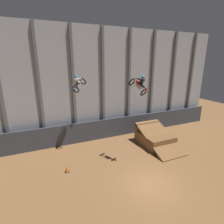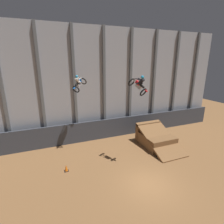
# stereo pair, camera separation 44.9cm
# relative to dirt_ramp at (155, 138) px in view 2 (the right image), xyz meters

# --- Properties ---
(ground_plane) EXTENTS (60.00, 60.00, 0.00)m
(ground_plane) POSITION_rel_dirt_ramp_xyz_m (-4.36, -5.45, -0.77)
(ground_plane) COLOR brown
(arena_back_wall) EXTENTS (32.00, 0.40, 12.58)m
(arena_back_wall) POSITION_rel_dirt_ramp_xyz_m (-4.36, 4.49, 5.52)
(arena_back_wall) COLOR #A3A8B2
(arena_back_wall) RESTS_ON ground_plane
(lower_barrier) EXTENTS (31.36, 0.20, 2.33)m
(lower_barrier) POSITION_rel_dirt_ramp_xyz_m (-4.36, 3.64, 0.40)
(lower_barrier) COLOR #383D47
(lower_barrier) RESTS_ON ground_plane
(dirt_ramp) EXTENTS (3.11, 5.21, 2.28)m
(dirt_ramp) POSITION_rel_dirt_ramp_xyz_m (0.00, 0.00, 0.00)
(dirt_ramp) COLOR brown
(dirt_ramp) RESTS_ON ground_plane
(rider_bike_left_air) EXTENTS (1.73, 1.68, 1.69)m
(rider_bike_left_air) POSITION_rel_dirt_ramp_xyz_m (-7.70, 2.10, 6.13)
(rider_bike_left_air) COLOR black
(rider_bike_right_air) EXTENTS (1.34, 1.85, 1.70)m
(rider_bike_right_air) POSITION_rel_dirt_ramp_xyz_m (-3.75, -2.33, 6.32)
(rider_bike_right_air) COLOR black
(traffic_cone_near_ramp) EXTENTS (0.36, 0.36, 0.58)m
(traffic_cone_near_ramp) POSITION_rel_dirt_ramp_xyz_m (-9.84, -1.38, -0.49)
(traffic_cone_near_ramp) COLOR black
(traffic_cone_near_ramp) RESTS_ON ground_plane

